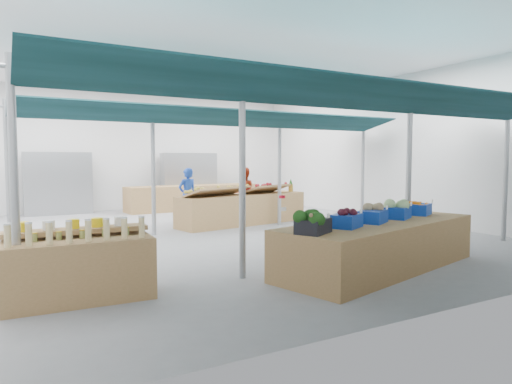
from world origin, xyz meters
TOP-DOWN VIEW (x-y plane):
  - floor at (0.00, 0.00)m, footprint 13.00×13.00m
  - hall at (0.00, 1.44)m, footprint 13.00×13.00m
  - pole_grid at (0.75, -1.75)m, footprint 10.00×4.60m
  - awnings at (0.75, -1.75)m, footprint 9.50×7.08m
  - back_shelving_left at (-2.50, 6.00)m, footprint 2.00×0.50m
  - back_shelving_right at (2.00, 6.00)m, footprint 2.00×0.50m
  - bottle_shelf at (-3.29, -3.92)m, footprint 1.80×1.16m
  - veg_counter at (1.23, -4.58)m, footprint 4.20×2.28m
  - fruit_counter at (1.68, 1.09)m, footprint 3.97×1.62m
  - far_counter at (1.88, 5.26)m, footprint 4.89×1.32m
  - crate_stack at (3.39, -3.78)m, footprint 0.59×0.51m
  - vendor_left at (0.48, 2.19)m, footprint 0.62×0.47m
  - vendor_right at (2.28, 2.19)m, footprint 0.85×0.72m
  - crate_broccoli at (-0.43, -5.00)m, footprint 0.61×0.55m
  - crate_beets at (0.32, -4.81)m, footprint 0.61×0.55m
  - crate_celeriac at (1.02, -4.63)m, footprint 0.61×0.55m
  - crate_cabbage at (1.77, -4.44)m, footprint 0.61×0.55m
  - crate_carrots at (2.52, -4.25)m, footprint 0.61×0.55m
  - sparrow at (-0.57, -5.18)m, footprint 0.12×0.09m
  - pole_ribbon at (0.37, -2.97)m, footprint 0.12×0.12m
  - apple_heap_yellow at (0.80, 0.83)m, footprint 2.02×1.35m
  - apple_heap_red at (2.47, 1.15)m, footprint 1.65×1.20m
  - pineapple at (3.42, 1.33)m, footprint 0.14×0.14m

SIDE VIEW (x-z plane):
  - floor at x=0.00m, z-range 0.00..0.00m
  - crate_stack at x=3.39m, z-range 0.00..0.59m
  - veg_counter at x=1.23m, z-range 0.00..0.78m
  - fruit_counter at x=1.68m, z-range 0.00..0.83m
  - bottle_shelf at x=-3.29m, z-range -0.10..0.96m
  - far_counter at x=1.88m, z-range 0.00..0.87m
  - vendor_left at x=0.48m, z-range 0.00..1.55m
  - vendor_right at x=2.28m, z-range 0.00..1.55m
  - crate_carrots at x=2.52m, z-range 0.74..1.03m
  - crate_beets at x=0.32m, z-range 0.77..1.06m
  - crate_celeriac at x=1.02m, z-range 0.77..1.08m
  - crate_broccoli at x=-0.43m, z-range 0.76..1.11m
  - crate_cabbage at x=1.77m, z-range 0.76..1.11m
  - apple_heap_red at x=2.47m, z-range 0.86..1.13m
  - apple_heap_yellow at x=0.80m, z-range 0.86..1.13m
  - back_shelving_left at x=-2.50m, z-range 0.00..2.00m
  - back_shelving_right at x=2.00m, z-range 0.00..2.00m
  - pineapple at x=3.42m, z-range 0.81..1.20m
  - sparrow at x=-0.57m, z-range 0.97..1.08m
  - pole_ribbon at x=0.37m, z-range 0.94..1.22m
  - pole_grid at x=0.75m, z-range 0.31..3.31m
  - hall at x=0.00m, z-range -3.85..9.15m
  - awnings at x=0.75m, z-range 2.63..2.93m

